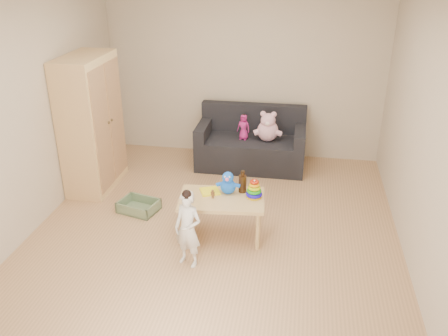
% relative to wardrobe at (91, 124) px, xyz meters
% --- Properties ---
extents(room, '(4.50, 4.50, 4.50)m').
position_rel_wardrobe_xyz_m(room, '(1.75, -0.84, 0.44)').
color(room, tan).
rests_on(room, ground).
extents(wardrobe, '(0.48, 0.95, 1.71)m').
position_rel_wardrobe_xyz_m(wardrobe, '(0.00, 0.00, 0.00)').
color(wardrobe, '#ECC781').
rests_on(wardrobe, ground).
extents(sofa, '(1.52, 0.76, 0.43)m').
position_rel_wardrobe_xyz_m(sofa, '(1.93, 0.93, -0.64)').
color(sofa, black).
rests_on(sofa, ground).
extents(play_table, '(0.95, 0.65, 0.47)m').
position_rel_wardrobe_xyz_m(play_table, '(1.84, -0.95, -0.62)').
color(play_table, tan).
rests_on(play_table, ground).
extents(storage_bin, '(0.51, 0.43, 0.13)m').
position_rel_wardrobe_xyz_m(storage_bin, '(0.76, -0.58, -0.79)').
color(storage_bin, '#667E5B').
rests_on(storage_bin, ground).
extents(toddler, '(0.34, 0.28, 0.78)m').
position_rel_wardrobe_xyz_m(toddler, '(1.60, -1.50, -0.47)').
color(toddler, silver).
rests_on(toddler, ground).
extents(pink_bear, '(0.38, 0.35, 0.36)m').
position_rel_wardrobe_xyz_m(pink_bear, '(2.16, 0.89, -0.25)').
color(pink_bear, '#F1B2CB').
rests_on(pink_bear, sofa).
extents(doll, '(0.20, 0.16, 0.35)m').
position_rel_wardrobe_xyz_m(doll, '(1.83, 0.89, -0.26)').
color(doll, '#B6227C').
rests_on(doll, sofa).
extents(ring_stacker, '(0.17, 0.17, 0.20)m').
position_rel_wardrobe_xyz_m(ring_stacker, '(2.17, -0.87, -0.31)').
color(ring_stacker, '#C8A70A').
rests_on(ring_stacker, play_table).
extents(brown_bottle, '(0.09, 0.09, 0.25)m').
position_rel_wardrobe_xyz_m(brown_bottle, '(2.04, -0.77, -0.28)').
color(brown_bottle, black).
rests_on(brown_bottle, play_table).
extents(blue_plush, '(0.24, 0.20, 0.26)m').
position_rel_wardrobe_xyz_m(blue_plush, '(1.89, -0.83, -0.26)').
color(blue_plush, '#1C69FF').
rests_on(blue_plush, play_table).
extents(wooden_figure, '(0.04, 0.04, 0.10)m').
position_rel_wardrobe_xyz_m(wooden_figure, '(1.75, -0.97, -0.34)').
color(wooden_figure, brown).
rests_on(wooden_figure, play_table).
extents(yellow_book, '(0.26, 0.26, 0.01)m').
position_rel_wardrobe_xyz_m(yellow_book, '(1.69, -0.84, -0.38)').
color(yellow_book, '#FFF11A').
rests_on(yellow_book, play_table).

